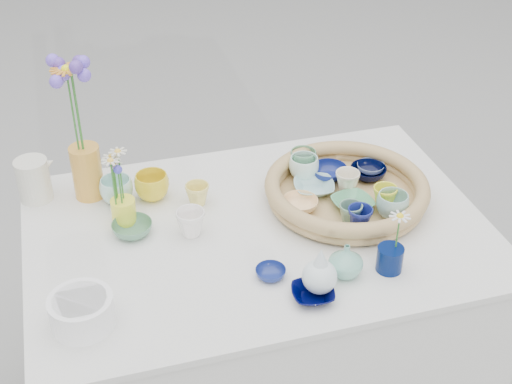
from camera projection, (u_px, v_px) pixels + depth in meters
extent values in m
imported|color=navy|center=(329.00, 172.00, 2.14)|extent=(0.14, 0.14, 0.03)
imported|color=black|center=(368.00, 172.00, 2.14)|extent=(0.14, 0.14, 0.03)
imported|color=yellow|center=(385.00, 197.00, 2.00)|extent=(0.07, 0.07, 0.06)
imported|color=#58A876|center=(353.00, 203.00, 2.01)|extent=(0.13, 0.13, 0.03)
imported|color=slate|center=(350.00, 214.00, 1.94)|extent=(0.08, 0.08, 0.06)
imported|color=#96C2C1|center=(314.00, 187.00, 2.08)|extent=(0.14, 0.14, 0.03)
imported|color=silver|center=(304.00, 167.00, 2.13)|extent=(0.11, 0.11, 0.07)
imported|color=#EEE4CA|center=(347.00, 182.00, 2.07)|extent=(0.08, 0.08, 0.07)
imported|color=#96B0E2|center=(370.00, 168.00, 2.17)|extent=(0.10, 0.10, 0.03)
imported|color=navy|center=(360.00, 218.00, 1.92)|extent=(0.09, 0.09, 0.06)
imported|color=#FDCC8C|center=(300.00, 204.00, 2.00)|extent=(0.13, 0.13, 0.03)
imported|color=#91BFB7|center=(392.00, 205.00, 1.96)|extent=(0.11, 0.11, 0.07)
imported|color=#5D966E|center=(303.00, 160.00, 2.17)|extent=(0.09, 0.09, 0.07)
imported|color=yellow|center=(152.00, 186.00, 2.07)|extent=(0.11, 0.11, 0.08)
imported|color=#F3E06C|center=(197.00, 194.00, 2.04)|extent=(0.08, 0.08, 0.07)
imported|color=#4F8263|center=(132.00, 228.00, 1.94)|extent=(0.12, 0.12, 0.03)
imported|color=white|center=(191.00, 223.00, 1.92)|extent=(0.08, 0.08, 0.07)
imported|color=navy|center=(271.00, 273.00, 1.79)|extent=(0.09, 0.09, 0.02)
imported|color=#AEE1D6|center=(117.00, 190.00, 2.05)|extent=(0.12, 0.12, 0.08)
imported|color=black|center=(313.00, 294.00, 1.72)|extent=(0.12, 0.12, 0.03)
imported|color=#71B29D|center=(346.00, 260.00, 1.78)|extent=(0.09, 0.09, 0.09)
cylinder|color=#031243|center=(390.00, 259.00, 1.80)|extent=(0.08, 0.08, 0.07)
cylinder|color=gold|center=(87.00, 172.00, 2.05)|extent=(0.10, 0.10, 0.16)
cylinder|color=#FBF83B|center=(124.00, 211.00, 1.97)|extent=(0.08, 0.08, 0.07)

